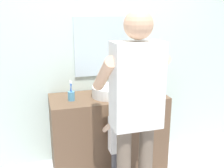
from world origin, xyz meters
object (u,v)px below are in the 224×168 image
toothbrush_cup (71,95)px  soap_bottle (140,86)px  child_toddler (119,139)px  adult_parent (136,98)px

toothbrush_cup → soap_bottle: 0.78m
soap_bottle → child_toddler: soap_bottle is taller
toothbrush_cup → child_toddler: toothbrush_cup is taller
soap_bottle → child_toddler: size_ratio=0.19×
adult_parent → soap_bottle: bearing=65.4°
soap_bottle → adult_parent: adult_parent is taller
child_toddler → toothbrush_cup: bearing=137.9°
toothbrush_cup → child_toddler: (0.40, -0.36, -0.37)m
child_toddler → adult_parent: 0.61m
soap_bottle → child_toddler: 0.69m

